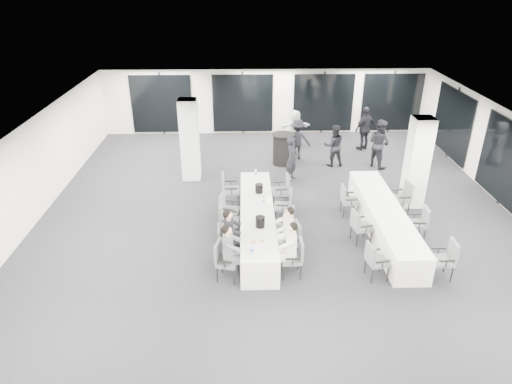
# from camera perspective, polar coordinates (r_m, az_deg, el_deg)

# --- Properties ---
(room) EXTENTS (14.04, 16.04, 2.84)m
(room) POSITION_cam_1_polar(r_m,az_deg,el_deg) (13.74, 6.26, 3.64)
(room) COLOR black
(room) RESTS_ON ground
(column_left) EXTENTS (0.60, 0.60, 2.80)m
(column_left) POSITION_cam_1_polar(r_m,az_deg,el_deg) (15.67, -8.29, 6.46)
(column_left) COLOR white
(column_left) RESTS_ON floor
(column_right) EXTENTS (0.60, 0.60, 2.80)m
(column_right) POSITION_cam_1_polar(r_m,az_deg,el_deg) (14.46, 19.48, 3.47)
(column_right) COLOR white
(column_right) RESTS_ON floor
(banquet_table_main) EXTENTS (0.90, 5.00, 0.75)m
(banquet_table_main) POSITION_cam_1_polar(r_m,az_deg,el_deg) (12.54, 0.15, -3.69)
(banquet_table_main) COLOR white
(banquet_table_main) RESTS_ON floor
(banquet_table_side) EXTENTS (0.90, 5.00, 0.75)m
(banquet_table_side) POSITION_cam_1_polar(r_m,az_deg,el_deg) (13.10, 15.71, -3.36)
(banquet_table_side) COLOR white
(banquet_table_side) RESTS_ON floor
(cocktail_table) EXTENTS (0.84, 0.84, 1.17)m
(cocktail_table) POSITION_cam_1_polar(r_m,az_deg,el_deg) (17.02, 3.37, 5.41)
(cocktail_table) COLOR black
(cocktail_table) RESTS_ON floor
(chair_main_left_near) EXTENTS (0.59, 0.62, 0.97)m
(chair_main_left_near) POSITION_cam_1_polar(r_m,az_deg,el_deg) (10.75, -4.02, -8.25)
(chair_main_left_near) COLOR #505258
(chair_main_left_near) RESTS_ON floor
(chair_main_left_second) EXTENTS (0.52, 0.57, 0.98)m
(chair_main_left_second) POSITION_cam_1_polar(r_m,az_deg,el_deg) (11.31, -3.92, -6.27)
(chair_main_left_second) COLOR #505258
(chair_main_left_second) RESTS_ON floor
(chair_main_left_mid) EXTENTS (0.54, 0.59, 1.00)m
(chair_main_left_mid) POSITION_cam_1_polar(r_m,az_deg,el_deg) (12.29, -3.74, -3.37)
(chair_main_left_mid) COLOR #505258
(chair_main_left_mid) RESTS_ON floor
(chair_main_left_fourth) EXTENTS (0.60, 0.63, 0.98)m
(chair_main_left_fourth) POSITION_cam_1_polar(r_m,az_deg,el_deg) (12.88, -3.63, -1.94)
(chair_main_left_fourth) COLOR #505258
(chair_main_left_fourth) RESTS_ON floor
(chair_main_left_far) EXTENTS (0.55, 0.61, 1.04)m
(chair_main_left_far) POSITION_cam_1_polar(r_m,az_deg,el_deg) (13.96, -3.51, 0.57)
(chair_main_left_far) COLOR #505258
(chair_main_left_far) RESTS_ON floor
(chair_main_right_near) EXTENTS (0.50, 0.55, 0.96)m
(chair_main_right_near) POSITION_cam_1_polar(r_m,az_deg,el_deg) (10.87, 4.89, -7.92)
(chair_main_right_near) COLOR #505258
(chair_main_right_near) RESTS_ON floor
(chair_main_right_second) EXTENTS (0.57, 0.61, 0.98)m
(chair_main_right_second) POSITION_cam_1_polar(r_m,az_deg,el_deg) (11.48, 4.51, -5.78)
(chair_main_right_second) COLOR #505258
(chair_main_right_second) RESTS_ON floor
(chair_main_right_mid) EXTENTS (0.51, 0.55, 0.89)m
(chair_main_right_mid) POSITION_cam_1_polar(r_m,az_deg,el_deg) (12.35, 4.02, -3.56)
(chair_main_right_mid) COLOR #505258
(chair_main_right_mid) RESTS_ON floor
(chair_main_right_fourth) EXTENTS (0.55, 0.60, 0.98)m
(chair_main_right_fourth) POSITION_cam_1_polar(r_m,az_deg,el_deg) (13.07, 3.72, -1.49)
(chair_main_right_fourth) COLOR #505258
(chair_main_right_fourth) RESTS_ON floor
(chair_main_right_far) EXTENTS (0.54, 0.59, 1.01)m
(chair_main_right_far) POSITION_cam_1_polar(r_m,az_deg,el_deg) (13.95, 3.39, 0.48)
(chair_main_right_far) COLOR #505258
(chair_main_right_far) RESTS_ON floor
(chair_side_left_near) EXTENTS (0.55, 0.58, 0.93)m
(chair_side_left_near) POSITION_cam_1_polar(r_m,az_deg,el_deg) (11.09, 14.61, -8.09)
(chair_side_left_near) COLOR #505258
(chair_side_left_near) RESTS_ON floor
(chair_side_left_mid) EXTENTS (0.57, 0.60, 0.94)m
(chair_side_left_mid) POSITION_cam_1_polar(r_m,az_deg,el_deg) (12.37, 12.77, -4.00)
(chair_side_left_mid) COLOR #505258
(chair_side_left_mid) RESTS_ON floor
(chair_side_left_far) EXTENTS (0.48, 0.53, 0.93)m
(chair_side_left_far) POSITION_cam_1_polar(r_m,az_deg,el_deg) (13.68, 11.31, -0.79)
(chair_side_left_far) COLOR #505258
(chair_side_left_far) RESTS_ON floor
(chair_side_right_near) EXTENTS (0.51, 0.57, 0.98)m
(chair_side_right_near) POSITION_cam_1_polar(r_m,az_deg,el_deg) (11.62, 22.64, -7.53)
(chair_side_right_near) COLOR #505258
(chair_side_right_near) RESTS_ON floor
(chair_side_right_mid) EXTENTS (0.50, 0.56, 0.95)m
(chair_side_right_mid) POSITION_cam_1_polar(r_m,az_deg,el_deg) (12.98, 19.78, -3.45)
(chair_side_right_mid) COLOR #505258
(chair_side_right_mid) RESTS_ON floor
(chair_side_right_far) EXTENTS (0.57, 0.61, 1.00)m
(chair_side_right_far) POSITION_cam_1_polar(r_m,az_deg,el_deg) (14.16, 17.89, -0.47)
(chair_side_right_far) COLOR #505258
(chair_side_right_far) RESTS_ON floor
(seated_guest_a) EXTENTS (0.50, 0.38, 1.44)m
(seated_guest_a) POSITION_cam_1_polar(r_m,az_deg,el_deg) (10.58, -3.17, -7.15)
(seated_guest_a) COLOR #5A5B61
(seated_guest_a) RESTS_ON floor
(seated_guest_b) EXTENTS (0.50, 0.38, 1.44)m
(seated_guest_b) POSITION_cam_1_polar(r_m,az_deg,el_deg) (11.18, -3.09, -5.16)
(seated_guest_b) COLOR black
(seated_guest_b) RESTS_ON floor
(seated_guest_c) EXTENTS (0.50, 0.38, 1.44)m
(seated_guest_c) POSITION_cam_1_polar(r_m,az_deg,el_deg) (10.70, 4.06, -6.77)
(seated_guest_c) COLOR silver
(seated_guest_c) RESTS_ON floor
(seated_guest_d) EXTENTS (0.50, 0.38, 1.44)m
(seated_guest_d) POSITION_cam_1_polar(r_m,az_deg,el_deg) (11.32, 3.72, -4.75)
(seated_guest_d) COLOR silver
(seated_guest_d) RESTS_ON floor
(standing_guest_a) EXTENTS (0.76, 0.81, 1.77)m
(standing_guest_a) POSITION_cam_1_polar(r_m,az_deg,el_deg) (15.58, 4.54, 4.52)
(standing_guest_a) COLOR black
(standing_guest_a) RESTS_ON floor
(standing_guest_b) EXTENTS (0.90, 0.59, 1.78)m
(standing_guest_b) POSITION_cam_1_polar(r_m,az_deg,el_deg) (16.97, 9.72, 6.08)
(standing_guest_b) COLOR black
(standing_guest_b) RESTS_ON floor
(standing_guest_c) EXTENTS (1.21, 0.74, 1.75)m
(standing_guest_c) POSITION_cam_1_polar(r_m,az_deg,el_deg) (17.46, 5.21, 6.88)
(standing_guest_c) COLOR black
(standing_guest_c) RESTS_ON floor
(standing_guest_d) EXTENTS (1.34, 1.19, 2.00)m
(standing_guest_d) POSITION_cam_1_polar(r_m,az_deg,el_deg) (18.80, 13.50, 8.07)
(standing_guest_d) COLOR black
(standing_guest_d) RESTS_ON floor
(standing_guest_e) EXTENTS (0.92, 1.05, 1.86)m
(standing_guest_e) POSITION_cam_1_polar(r_m,az_deg,el_deg) (17.79, 19.62, 6.00)
(standing_guest_e) COLOR #5A5B61
(standing_guest_e) RESTS_ON floor
(standing_guest_f) EXTENTS (1.65, 0.89, 1.70)m
(standing_guest_f) POSITION_cam_1_polar(r_m,az_deg,el_deg) (18.83, 4.89, 8.26)
(standing_guest_f) COLOR silver
(standing_guest_f) RESTS_ON floor
(standing_guest_g) EXTENTS (0.83, 0.75, 1.86)m
(standing_guest_g) POSITION_cam_1_polar(r_m,az_deg,el_deg) (17.25, -8.18, 6.67)
(standing_guest_g) COLOR silver
(standing_guest_g) RESTS_ON floor
(standing_guest_h) EXTENTS (1.05, 1.14, 2.02)m
(standing_guest_h) POSITION_cam_1_polar(r_m,az_deg,el_deg) (17.23, 15.14, 6.26)
(standing_guest_h) COLOR black
(standing_guest_h) RESTS_ON floor
(ice_bucket_near) EXTENTS (0.24, 0.24, 0.28)m
(ice_bucket_near) POSITION_cam_1_polar(r_m,az_deg,el_deg) (11.49, 0.53, -3.74)
(ice_bucket_near) COLOR black
(ice_bucket_near) RESTS_ON banquet_table_main
(ice_bucket_far) EXTENTS (0.23, 0.23, 0.26)m
(ice_bucket_far) POSITION_cam_1_polar(r_m,az_deg,el_deg) (13.22, 0.38, 0.45)
(ice_bucket_far) COLOR black
(ice_bucket_far) RESTS_ON banquet_table_main
(water_bottle_a) EXTENTS (0.07, 0.07, 0.22)m
(water_bottle_a) POSITION_cam_1_polar(r_m,az_deg,el_deg) (10.49, -0.49, -7.13)
(water_bottle_a) COLOR silver
(water_bottle_a) RESTS_ON banquet_table_main
(water_bottle_b) EXTENTS (0.06, 0.06, 0.20)m
(water_bottle_b) POSITION_cam_1_polar(r_m,az_deg,el_deg) (12.65, 0.97, -0.96)
(water_bottle_b) COLOR silver
(water_bottle_b) RESTS_ON banquet_table_main
(water_bottle_c) EXTENTS (0.07, 0.07, 0.23)m
(water_bottle_c) POSITION_cam_1_polar(r_m,az_deg,el_deg) (14.26, -0.05, 2.39)
(water_bottle_c) COLOR silver
(water_bottle_c) RESTS_ON banquet_table_main
(plate_a) EXTENTS (0.22, 0.22, 0.03)m
(plate_a) POSITION_cam_1_polar(r_m,az_deg,el_deg) (10.91, -0.31, -6.29)
(plate_a) COLOR white
(plate_a) RESTS_ON banquet_table_main
(plate_b) EXTENTS (0.18, 0.18, 0.03)m
(plate_b) POSITION_cam_1_polar(r_m,az_deg,el_deg) (10.94, 0.77, -6.21)
(plate_b) COLOR white
(plate_b) RESTS_ON banquet_table_main
(plate_c) EXTENTS (0.21, 0.21, 0.03)m
(plate_c) POSITION_cam_1_polar(r_m,az_deg,el_deg) (11.70, 0.37, -3.85)
(plate_c) COLOR white
(plate_c) RESTS_ON banquet_table_main
(wine_glass) EXTENTS (0.07, 0.07, 0.19)m
(wine_glass) POSITION_cam_1_polar(r_m,az_deg,el_deg) (10.64, 1.57, -6.40)
(wine_glass) COLOR silver
(wine_glass) RESTS_ON banquet_table_main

